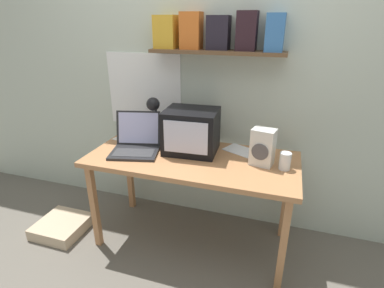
% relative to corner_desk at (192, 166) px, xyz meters
% --- Properties ---
extents(ground_plane, '(12.00, 12.00, 0.00)m').
position_rel_corner_desk_xyz_m(ground_plane, '(0.00, 0.00, -0.66)').
color(ground_plane, '#666057').
extents(back_wall, '(5.60, 0.24, 2.60)m').
position_rel_corner_desk_xyz_m(back_wall, '(-0.00, 0.44, 0.65)').
color(back_wall, beige).
rests_on(back_wall, ground_plane).
extents(corner_desk, '(1.48, 0.67, 0.73)m').
position_rel_corner_desk_xyz_m(corner_desk, '(0.00, 0.00, 0.00)').
color(corner_desk, '#B87C4E').
rests_on(corner_desk, ground_plane).
extents(crt_monitor, '(0.39, 0.34, 0.31)m').
position_rel_corner_desk_xyz_m(crt_monitor, '(-0.04, 0.10, 0.23)').
color(crt_monitor, black).
rests_on(crt_monitor, corner_desk).
extents(laptop, '(0.40, 0.40, 0.27)m').
position_rel_corner_desk_xyz_m(laptop, '(-0.43, -0.01, 0.14)').
color(laptop, '#232326').
rests_on(laptop, corner_desk).
extents(desk_lamp, '(0.13, 0.18, 0.37)m').
position_rel_corner_desk_xyz_m(desk_lamp, '(-0.36, 0.17, 0.32)').
color(desk_lamp, black).
rests_on(desk_lamp, corner_desk).
extents(juice_glass, '(0.07, 0.07, 0.11)m').
position_rel_corner_desk_xyz_m(juice_glass, '(0.63, 0.01, 0.12)').
color(juice_glass, white).
rests_on(juice_glass, corner_desk).
extents(space_heater, '(0.17, 0.14, 0.25)m').
position_rel_corner_desk_xyz_m(space_heater, '(0.48, 0.03, 0.19)').
color(space_heater, silver).
rests_on(space_heater, corner_desk).
extents(loose_paper_near_monitor, '(0.26, 0.21, 0.00)m').
position_rel_corner_desk_xyz_m(loose_paper_near_monitor, '(-0.59, 0.18, 0.07)').
color(loose_paper_near_monitor, white).
rests_on(loose_paper_near_monitor, corner_desk).
extents(loose_paper_near_laptop, '(0.32, 0.26, 0.00)m').
position_rel_corner_desk_xyz_m(loose_paper_near_laptop, '(0.33, 0.21, 0.07)').
color(loose_paper_near_laptop, white).
rests_on(loose_paper_near_laptop, corner_desk).
extents(floor_cushion, '(0.37, 0.37, 0.10)m').
position_rel_corner_desk_xyz_m(floor_cushion, '(-1.06, -0.23, -0.61)').
color(floor_cushion, '#CAB190').
rests_on(floor_cushion, ground_plane).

